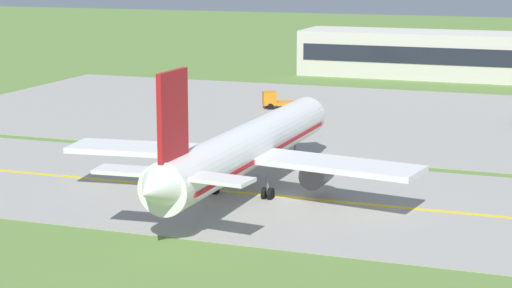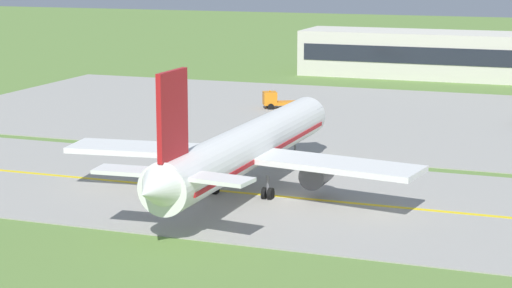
# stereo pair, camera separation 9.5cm
# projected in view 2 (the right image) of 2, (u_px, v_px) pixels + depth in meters

# --- Properties ---
(ground_plane) EXTENTS (500.00, 500.00, 0.00)m
(ground_plane) POSITION_uv_depth(u_px,v_px,m) (293.00, 199.00, 80.48)
(ground_plane) COLOR olive
(taxiway_strip) EXTENTS (240.00, 28.00, 0.10)m
(taxiway_strip) POSITION_uv_depth(u_px,v_px,m) (293.00, 198.00, 80.47)
(taxiway_strip) COLOR #9E9B93
(taxiway_strip) RESTS_ON ground
(apron_pad) EXTENTS (140.00, 52.00, 0.10)m
(apron_pad) POSITION_uv_depth(u_px,v_px,m) (471.00, 124.00, 115.74)
(apron_pad) COLOR #9E9B93
(apron_pad) RESTS_ON ground
(taxiway_centreline) EXTENTS (220.00, 0.60, 0.01)m
(taxiway_centreline) POSITION_uv_depth(u_px,v_px,m) (293.00, 197.00, 80.46)
(taxiway_centreline) COLOR yellow
(taxiway_centreline) RESTS_ON taxiway_strip
(airplane_lead) EXTENTS (32.52, 39.56, 12.70)m
(airplane_lead) POSITION_uv_depth(u_px,v_px,m) (246.00, 148.00, 81.53)
(airplane_lead) COLOR white
(airplane_lead) RESTS_ON ground
(service_truck_catering) EXTENTS (6.62, 4.79, 2.59)m
(service_truck_catering) POSITION_uv_depth(u_px,v_px,m) (279.00, 100.00, 127.06)
(service_truck_catering) COLOR orange
(service_truck_catering) RESTS_ON ground
(terminal_building) EXTENTS (61.80, 12.52, 9.04)m
(terminal_building) POSITION_uv_depth(u_px,v_px,m) (481.00, 56.00, 156.89)
(terminal_building) COLOR beige
(terminal_building) RESTS_ON ground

